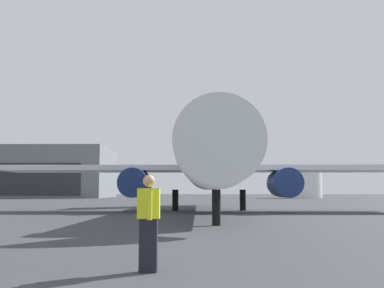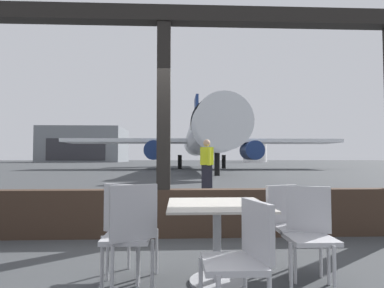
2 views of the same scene
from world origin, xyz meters
name	(u,v)px [view 1 (image 1 of 2)]	position (x,y,z in m)	size (l,w,h in m)	color
ground_plane	(178,205)	(0.00, 40.00, 0.00)	(220.00, 220.00, 0.00)	#383A3D
airplane	(210,164)	(2.73, 26.91, 3.20)	(28.40, 29.81, 9.95)	silver
ground_crew_worker	(149,221)	(1.09, 4.91, 0.90)	(0.40, 0.56, 1.74)	black
distant_hangar	(54,173)	(-26.14, 84.68, 4.76)	(21.43, 17.36, 9.52)	slate
fuel_storage_tank	(304,182)	(21.03, 79.88, 2.87)	(6.46, 6.46, 5.73)	white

